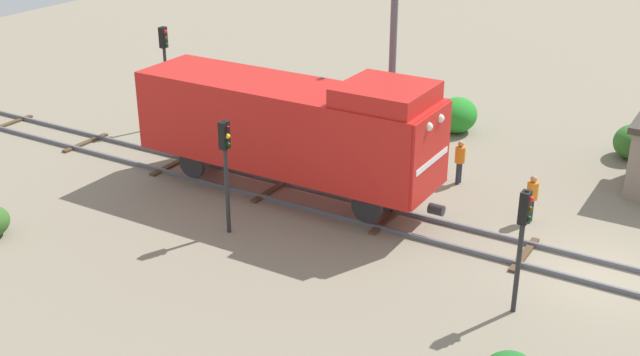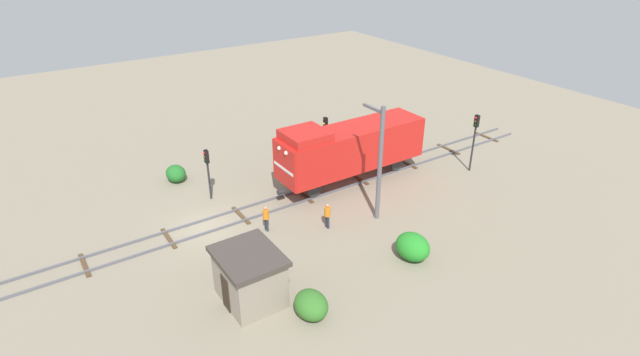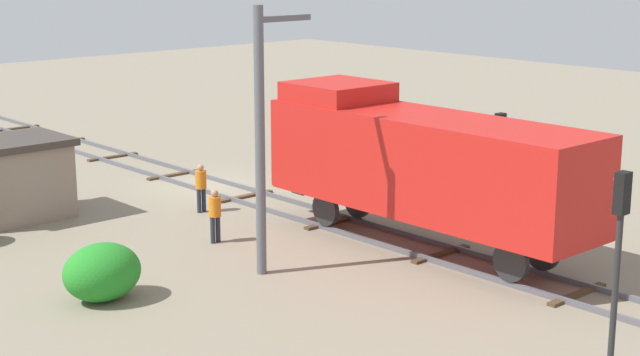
{
  "view_description": "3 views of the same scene",
  "coord_description": "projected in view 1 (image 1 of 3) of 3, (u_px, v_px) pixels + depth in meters",
  "views": [
    {
      "loc": [
        -22.05,
        -3.39,
        12.18
      ],
      "look_at": [
        -0.74,
        9.34,
        1.37
      ],
      "focal_mm": 45.0,
      "sensor_mm": 36.0,
      "label": 1
    },
    {
      "loc": [
        25.67,
        -8.53,
        16.91
      ],
      "look_at": [
        1.24,
        7.66,
        1.78
      ],
      "focal_mm": 28.0,
      "sensor_mm": 36.0,
      "label": 2
    },
    {
      "loc": [
        21.42,
        30.13,
        8.92
      ],
      "look_at": [
        0.53,
        7.04,
        1.63
      ],
      "focal_mm": 55.0,
      "sensor_mm": 36.0,
      "label": 3
    }
  ],
  "objects": [
    {
      "name": "ground_plane",
      "position": [
        602.0,
        276.0,
        23.81
      ],
      "size": [
        90.0,
        90.0,
        0.0
      ],
      "primitive_type": "plane",
      "color": "gray"
    },
    {
      "name": "railway_track",
      "position": [
        602.0,
        274.0,
        23.79
      ],
      "size": [
        2.4,
        56.82,
        0.16
      ],
      "color": "#595960",
      "rests_on": "ground"
    },
    {
      "name": "locomotive",
      "position": [
        290.0,
        124.0,
        27.87
      ],
      "size": [
        2.9,
        11.6,
        4.6
      ],
      "color": "red",
      "rests_on": "railway_track"
    },
    {
      "name": "traffic_signal_near",
      "position": [
        523.0,
        229.0,
        21.06
      ],
      "size": [
        0.32,
        0.34,
        3.62
      ],
      "color": "#262628",
      "rests_on": "ground"
    },
    {
      "name": "traffic_signal_mid",
      "position": [
        226.0,
        156.0,
        25.34
      ],
      "size": [
        0.32,
        0.34,
        3.85
      ],
      "color": "#262628",
      "rests_on": "ground"
    },
    {
      "name": "traffic_signal_far",
      "position": [
        165.0,
        58.0,
        34.7
      ],
      "size": [
        0.32,
        0.34,
        4.45
      ],
      "color": "#262628",
      "rests_on": "ground"
    },
    {
      "name": "worker_near_track",
      "position": [
        532.0,
        195.0,
        26.7
      ],
      "size": [
        0.38,
        0.38,
        1.7
      ],
      "rotation": [
        0.0,
        0.0,
        2.16
      ],
      "color": "#262B38",
      "rests_on": "ground"
    },
    {
      "name": "worker_by_signal",
      "position": [
        460.0,
        159.0,
        29.66
      ],
      "size": [
        0.38,
        0.38,
        1.7
      ],
      "rotation": [
        0.0,
        0.0,
        1.85
      ],
      "color": "#262B38",
      "rests_on": "ground"
    },
    {
      "name": "catenary_mast",
      "position": [
        392.0,
        63.0,
        30.59
      ],
      "size": [
        1.94,
        0.28,
        7.48
      ],
      "color": "#595960",
      "rests_on": "ground"
    },
    {
      "name": "bush_near",
      "position": [
        633.0,
        142.0,
        32.15
      ],
      "size": [
        1.87,
        1.53,
        1.36
      ],
      "primitive_type": "ellipsoid",
      "color": "#316D26",
      "rests_on": "ground"
    },
    {
      "name": "bush_far",
      "position": [
        457.0,
        115.0,
        34.9
      ],
      "size": [
        2.1,
        1.72,
        1.53
      ],
      "primitive_type": "ellipsoid",
      "color": "#248726",
      "rests_on": "ground"
    }
  ]
}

